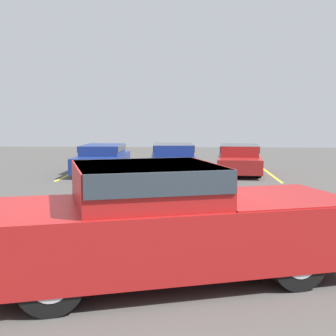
{
  "coord_description": "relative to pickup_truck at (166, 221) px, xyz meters",
  "views": [
    {
      "loc": [
        0.74,
        -6.61,
        2.36
      ],
      "look_at": [
        0.07,
        5.79,
        1.0
      ],
      "focal_mm": 50.0,
      "sensor_mm": 36.0,
      "label": 1
    }
  ],
  "objects": [
    {
      "name": "stall_stripe_d",
      "position": [
        3.59,
        12.78,
        -0.85
      ],
      "size": [
        0.12,
        5.44,
        0.01
      ],
      "primitive_type": "cube",
      "color": "yellow",
      "rests_on": "ground_plane"
    },
    {
      "name": "stall_stripe_c",
      "position": [
        0.83,
        12.78,
        -0.85
      ],
      "size": [
        0.12,
        5.44,
        0.01
      ],
      "primitive_type": "cube",
      "color": "yellow",
      "rests_on": "ground_plane"
    },
    {
      "name": "ground_plane",
      "position": [
        -0.35,
        -0.05,
        -0.85
      ],
      "size": [
        60.0,
        60.0,
        0.0
      ],
      "primitive_type": "plane",
      "color": "#4C4947"
    },
    {
      "name": "pickup_truck",
      "position": [
        0.0,
        0.0,
        0.0
      ],
      "size": [
        5.88,
        3.68,
        1.69
      ],
      "rotation": [
        0.0,
        0.0,
        0.31
      ],
      "color": "#A51919",
      "rests_on": "ground_plane"
    },
    {
      "name": "stall_stripe_b",
      "position": [
        -1.93,
        12.78,
        -0.85
      ],
      "size": [
        0.12,
        5.44,
        0.01
      ],
      "primitive_type": "cube",
      "color": "yellow",
      "rests_on": "ground_plane"
    },
    {
      "name": "parked_sedan_a",
      "position": [
        -3.44,
        12.84,
        -0.21
      ],
      "size": [
        1.87,
        4.61,
        1.19
      ],
      "rotation": [
        0.0,
        0.0,
        -1.56
      ],
      "color": "navy",
      "rests_on": "ground_plane"
    },
    {
      "name": "wheel_stop_curb",
      "position": [
        -2.53,
        16.2,
        -0.78
      ],
      "size": [
        1.78,
        0.2,
        0.14
      ],
      "primitive_type": "cube",
      "color": "#B7B2A8",
      "rests_on": "ground_plane"
    },
    {
      "name": "stall_stripe_a",
      "position": [
        -4.69,
        12.78,
        -0.85
      ],
      "size": [
        0.12,
        5.44,
        0.01
      ],
      "primitive_type": "cube",
      "color": "yellow",
      "rests_on": "ground_plane"
    },
    {
      "name": "parked_sedan_c",
      "position": [
        2.32,
        13.0,
        -0.21
      ],
      "size": [
        2.07,
        4.65,
        1.19
      ],
      "rotation": [
        0.0,
        0.0,
        -1.65
      ],
      "color": "maroon",
      "rests_on": "ground_plane"
    },
    {
      "name": "parked_sedan_b",
      "position": [
        -0.44,
        12.72,
        -0.19
      ],
      "size": [
        2.09,
        4.44,
        1.24
      ],
      "rotation": [
        0.0,
        0.0,
        -1.5
      ],
      "color": "navy",
      "rests_on": "ground_plane"
    }
  ]
}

